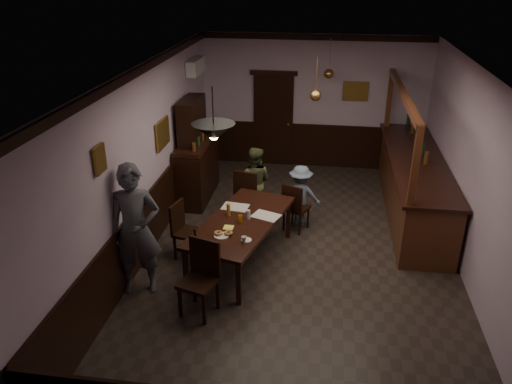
% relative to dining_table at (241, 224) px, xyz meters
% --- Properties ---
extents(room, '(5.01, 8.01, 3.01)m').
position_rel_dining_table_xyz_m(room, '(0.90, 0.35, 0.81)').
color(room, '#2D2621').
rests_on(room, ground).
extents(dining_table, '(1.53, 2.38, 0.75)m').
position_rel_dining_table_xyz_m(dining_table, '(0.00, 0.00, 0.00)').
color(dining_table, black).
rests_on(dining_table, ground).
extents(chair_far_left, '(0.55, 0.55, 1.04)m').
position_rel_dining_table_xyz_m(chair_far_left, '(-0.12, 1.34, -0.12)').
color(chair_far_left, black).
rests_on(chair_far_left, ground).
extents(chair_far_right, '(0.52, 0.52, 0.91)m').
position_rel_dining_table_xyz_m(chair_far_right, '(0.75, 1.12, -0.19)').
color(chair_far_right, black).
rests_on(chair_far_right, ground).
extents(chair_near, '(0.57, 0.57, 1.05)m').
position_rel_dining_table_xyz_m(chair_near, '(-0.33, -1.27, -0.11)').
color(chair_near, black).
rests_on(chair_near, ground).
extents(chair_side, '(0.49, 0.49, 0.94)m').
position_rel_dining_table_xyz_m(chair_side, '(-0.95, 0.04, -0.17)').
color(chair_side, black).
rests_on(chair_side, ground).
extents(person_standing, '(0.81, 0.64, 1.96)m').
position_rel_dining_table_xyz_m(person_standing, '(-1.33, -0.94, 0.30)').
color(person_standing, '#4D4F58').
rests_on(person_standing, ground).
extents(person_seated_left, '(0.70, 0.57, 1.36)m').
position_rel_dining_table_xyz_m(person_seated_left, '(-0.04, 1.61, -0.01)').
color(person_seated_left, '#494F2F').
rests_on(person_seated_left, ground).
extents(person_seated_right, '(0.76, 0.46, 1.14)m').
position_rel_dining_table_xyz_m(person_seated_right, '(0.83, 1.38, -0.11)').
color(person_seated_right, slate).
rests_on(person_seated_right, ground).
extents(newspaper_left, '(0.45, 0.35, 0.01)m').
position_rel_dining_table_xyz_m(newspaper_left, '(-0.17, 0.42, 0.07)').
color(newspaper_left, silver).
rests_on(newspaper_left, dining_table).
extents(newspaper_right, '(0.50, 0.43, 0.01)m').
position_rel_dining_table_xyz_m(newspaper_right, '(0.36, 0.19, 0.07)').
color(newspaper_right, silver).
rests_on(newspaper_right, dining_table).
extents(napkin, '(0.18, 0.18, 0.00)m').
position_rel_dining_table_xyz_m(napkin, '(-0.15, -0.26, 0.07)').
color(napkin, '#FFFB5D').
rests_on(napkin, dining_table).
extents(saucer, '(0.15, 0.15, 0.01)m').
position_rel_dining_table_xyz_m(saucer, '(0.18, -0.60, 0.07)').
color(saucer, white).
rests_on(saucer, dining_table).
extents(coffee_cup, '(0.10, 0.10, 0.07)m').
position_rel_dining_table_xyz_m(coffee_cup, '(0.15, -0.65, 0.11)').
color(coffee_cup, white).
rests_on(coffee_cup, saucer).
extents(pastry_plate, '(0.22, 0.22, 0.01)m').
position_rel_dining_table_xyz_m(pastry_plate, '(-0.20, -0.54, 0.07)').
color(pastry_plate, white).
rests_on(pastry_plate, dining_table).
extents(pastry_ring_a, '(0.13, 0.13, 0.04)m').
position_rel_dining_table_xyz_m(pastry_ring_a, '(-0.25, -0.51, 0.10)').
color(pastry_ring_a, '#C68C47').
rests_on(pastry_ring_a, pastry_plate).
extents(pastry_ring_b, '(0.13, 0.13, 0.04)m').
position_rel_dining_table_xyz_m(pastry_ring_b, '(-0.11, -0.48, 0.10)').
color(pastry_ring_b, '#C68C47').
rests_on(pastry_ring_b, pastry_plate).
extents(soda_can, '(0.07, 0.07, 0.12)m').
position_rel_dining_table_xyz_m(soda_can, '(-0.00, -0.07, 0.12)').
color(soda_can, gold).
rests_on(soda_can, dining_table).
extents(beer_glass, '(0.06, 0.06, 0.20)m').
position_rel_dining_table_xyz_m(beer_glass, '(-0.22, 0.12, 0.16)').
color(beer_glass, '#BF721E').
rests_on(beer_glass, dining_table).
extents(water_glass, '(0.06, 0.06, 0.15)m').
position_rel_dining_table_xyz_m(water_glass, '(0.10, 0.05, 0.14)').
color(water_glass, silver).
rests_on(water_glass, dining_table).
extents(pepper_mill, '(0.04, 0.04, 0.14)m').
position_rel_dining_table_xyz_m(pepper_mill, '(-0.57, -0.62, 0.13)').
color(pepper_mill, black).
rests_on(pepper_mill, dining_table).
extents(sideboard, '(0.55, 1.54, 2.03)m').
position_rel_dining_table_xyz_m(sideboard, '(-1.31, 2.26, 0.13)').
color(sideboard, black).
rests_on(sideboard, ground).
extents(bar_counter, '(0.97, 4.18, 2.35)m').
position_rel_dining_table_xyz_m(bar_counter, '(2.89, 2.15, -0.09)').
color(bar_counter, '#4A2213').
rests_on(bar_counter, ground).
extents(door_back, '(0.90, 0.06, 2.10)m').
position_rel_dining_table_xyz_m(door_back, '(0.00, 4.30, 0.36)').
color(door_back, black).
rests_on(door_back, ground).
extents(ac_unit, '(0.20, 0.85, 0.30)m').
position_rel_dining_table_xyz_m(ac_unit, '(-1.48, 3.25, 1.76)').
color(ac_unit, white).
rests_on(ac_unit, ground).
extents(picture_left_small, '(0.04, 0.28, 0.36)m').
position_rel_dining_table_xyz_m(picture_left_small, '(-1.56, -1.25, 1.46)').
color(picture_left_small, olive).
rests_on(picture_left_small, ground).
extents(picture_left_large, '(0.04, 0.62, 0.48)m').
position_rel_dining_table_xyz_m(picture_left_large, '(-1.56, 1.15, 1.01)').
color(picture_left_large, olive).
rests_on(picture_left_large, ground).
extents(picture_back, '(0.55, 0.04, 0.42)m').
position_rel_dining_table_xyz_m(picture_back, '(1.80, 4.31, 1.11)').
color(picture_back, olive).
rests_on(picture_back, ground).
extents(pendant_iron, '(0.56, 0.56, 0.69)m').
position_rel_dining_table_xyz_m(pendant_iron, '(-0.20, -0.77, 1.73)').
color(pendant_iron, black).
rests_on(pendant_iron, ground).
extents(pendant_brass_mid, '(0.20, 0.20, 0.81)m').
position_rel_dining_table_xyz_m(pendant_brass_mid, '(1.00, 1.79, 1.61)').
color(pendant_brass_mid, '#BF8C3F').
rests_on(pendant_brass_mid, ground).
extents(pendant_brass_far, '(0.20, 0.20, 0.81)m').
position_rel_dining_table_xyz_m(pendant_brass_far, '(1.20, 3.64, 1.61)').
color(pendant_brass_far, '#BF8C3F').
rests_on(pendant_brass_far, ground).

